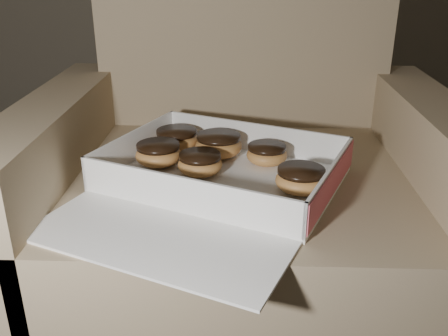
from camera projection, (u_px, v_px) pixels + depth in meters
armchair at (241, 208)px, 1.18m from camera, size 0.93×0.79×0.97m
bakery_box at (215, 183)px, 0.97m from camera, size 0.60×0.65×0.07m
donut_a at (219, 145)px, 1.11m from camera, size 0.10×0.10×0.05m
donut_b at (177, 139)px, 1.14m from camera, size 0.10×0.10×0.05m
donut_c at (301, 179)px, 0.94m from camera, size 0.10×0.10×0.05m
donut_d at (158, 154)px, 1.06m from camera, size 0.10×0.10×0.05m
donut_e at (267, 154)px, 1.07m from camera, size 0.09×0.09×0.04m
donut_f at (200, 163)px, 1.02m from camera, size 0.09×0.09×0.05m
crumb_a at (165, 197)px, 0.93m from camera, size 0.01×0.01×0.00m
crumb_b at (173, 176)px, 1.02m from camera, size 0.01×0.01×0.00m
crumb_c at (244, 212)px, 0.87m from camera, size 0.01×0.01×0.00m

